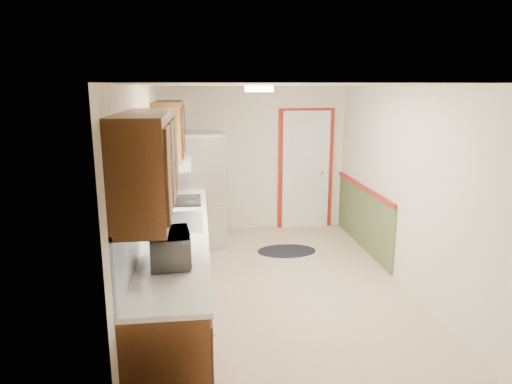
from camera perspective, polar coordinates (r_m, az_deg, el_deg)
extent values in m
cube|color=#CEB691|center=(5.64, 3.17, -11.99)|extent=(3.20, 5.20, 0.12)
cube|color=white|center=(5.11, 3.52, 13.20)|extent=(3.20, 5.20, 0.12)
cube|color=#EFE5CF|center=(7.67, -0.03, 4.14)|extent=(3.20, 0.10, 2.40)
cube|color=#EFE5CF|center=(2.94, 12.29, -10.95)|extent=(3.20, 0.10, 2.40)
cube|color=#EFE5CF|center=(5.19, -13.17, -0.48)|extent=(0.10, 5.20, 2.40)
cube|color=#EFE5CF|center=(5.71, 18.32, 0.40)|extent=(0.10, 5.20, 2.40)
cube|color=#3B1F0D|center=(5.11, -9.69, -9.38)|extent=(0.60, 4.00, 0.90)
cube|color=silver|center=(4.95, -9.72, -4.34)|extent=(0.63, 4.00, 0.04)
cube|color=#6291EE|center=(4.90, -13.39, -1.11)|extent=(0.02, 4.00, 0.55)
cube|color=#3B1F0D|center=(3.49, -13.47, 3.52)|extent=(0.35, 1.40, 0.75)
cube|color=#3B1F0D|center=(6.16, -10.81, 7.60)|extent=(0.35, 1.20, 0.75)
cube|color=white|center=(4.92, -13.48, 3.75)|extent=(0.02, 1.00, 0.90)
cube|color=#DA5828|center=(4.87, -13.17, 7.84)|extent=(0.05, 1.12, 0.24)
cube|color=#B7B7BC|center=(5.04, -9.74, -3.73)|extent=(0.52, 0.82, 0.02)
cube|color=white|center=(6.27, -10.15, 3.56)|extent=(0.45, 0.60, 0.15)
cube|color=maroon|center=(7.83, 6.20, 2.75)|extent=(0.94, 0.05, 2.08)
cube|color=white|center=(7.80, 6.24, 2.72)|extent=(0.80, 0.04, 2.00)
cube|color=#4D5932|center=(7.09, 13.19, -3.17)|extent=(0.02, 2.30, 0.90)
cube|color=maroon|center=(6.97, 13.29, 0.54)|extent=(0.04, 2.30, 0.06)
cylinder|color=#FFD88C|center=(4.87, 0.39, 12.77)|extent=(0.30, 0.30, 0.06)
imported|color=white|center=(3.87, -10.71, -6.45)|extent=(0.32, 0.51, 0.33)
cube|color=#B7B7BC|center=(6.94, -7.08, 0.30)|extent=(0.79, 0.74, 1.73)
cylinder|color=black|center=(6.60, -9.14, -1.20)|extent=(0.02, 0.02, 1.21)
ellipsoid|color=black|center=(6.84, 3.85, -7.36)|extent=(0.87, 0.57, 0.01)
cube|color=black|center=(5.95, -9.36, -1.07)|extent=(0.51, 0.61, 0.02)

